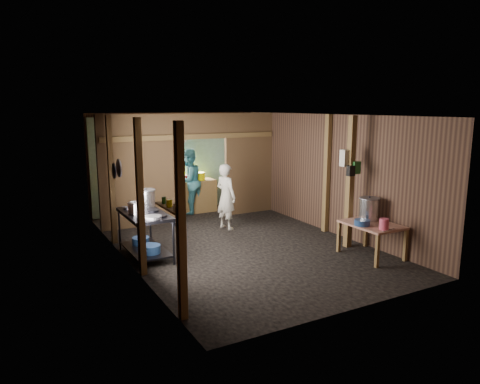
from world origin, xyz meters
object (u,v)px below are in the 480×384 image
prep_table (371,240)px  cook (226,197)px  stove_pot_large (146,199)px  pink_bucket (384,224)px  stock_pot (369,209)px  gas_range (145,235)px  yellow_tub (198,176)px

prep_table → cook: 3.39m
prep_table → cook: (-1.51, 3.01, 0.44)m
stove_pot_large → pink_bucket: (3.42, -2.80, -0.28)m
stove_pot_large → stock_pot: size_ratio=0.81×
stove_pot_large → stock_pot: bearing=-30.6°
gas_range → pink_bucket: bearing=-33.6°
stove_pot_large → yellow_tub: size_ratio=1.02×
stock_pot → pink_bucket: (-0.25, -0.63, -0.11)m
prep_table → stock_pot: bearing=60.6°
gas_range → cook: 2.45m
gas_range → stock_pot: (3.84, -1.76, 0.41)m
stock_pot → cook: 3.23m
prep_table → cook: cook is taller
gas_range → prep_table: bearing=-28.2°
yellow_tub → stove_pot_large: bearing=-131.0°
stock_pot → stove_pot_large: bearing=149.4°
stove_pot_large → pink_bucket: size_ratio=1.85×
gas_range → cook: (2.20, 1.02, 0.33)m
stove_pot_large → yellow_tub: bearing=49.0°
gas_range → stock_pot: size_ratio=3.16×
gas_range → pink_bucket: gas_range is taller
stove_pot_large → pink_bucket: bearing=-39.4°
pink_bucket → cook: size_ratio=0.13×
stove_pot_large → cook: 2.14m
gas_range → stove_pot_large: 0.74m
gas_range → pink_bucket: size_ratio=7.25×
gas_range → cook: size_ratio=0.96×
yellow_tub → cook: cook is taller
yellow_tub → cook: 1.92m
cook → stock_pot: bearing=-166.3°
pink_bucket → gas_range: bearing=146.4°
stock_pot → pink_bucket: stock_pot is taller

